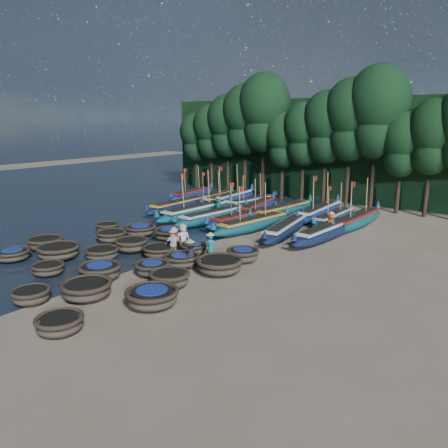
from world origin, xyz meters
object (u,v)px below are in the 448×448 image
Objects in this scene: coracle_4 at (60,323)px; coracle_9 at (152,297)px; coracle_18 at (182,259)px; long_boat_11 at (229,199)px; coracle_13 at (152,268)px; long_boat_15 at (319,212)px; coracle_15 at (112,236)px; fisherman_3 at (190,254)px; coracle_23 at (193,248)px; long_boat_4 at (213,216)px; fisherman_1 at (210,246)px; coracle_3 at (31,295)px; fisherman_4 at (173,243)px; long_boat_6 at (253,224)px; coracle_21 at (140,230)px; coracle_8 at (87,289)px; long_boat_12 at (252,202)px; coracle_16 at (132,244)px; coracle_5 at (12,254)px; coracle_20 at (108,227)px; long_boat_2 at (179,205)px; long_boat_14 at (282,211)px; long_boat_5 at (244,218)px; long_boat_8 at (326,232)px; fisherman_5 at (218,207)px; fisherman_0 at (183,237)px; coracle_7 at (100,271)px; coracle_22 at (171,234)px; coracle_10 at (45,243)px; long_boat_3 at (197,211)px; long_boat_13 at (257,207)px; long_boat_16 at (333,218)px; coracle_12 at (102,253)px; coracle_24 at (243,254)px; coracle_19 at (219,265)px; fisherman_2 at (174,239)px; long_boat_10 at (211,198)px; long_boat_17 at (357,220)px; long_boat_9 at (192,194)px; coracle_6 at (48,269)px; coracle_14 at (170,278)px; long_boat_7 at (286,229)px.

coracle_9 reaches higher than coracle_4.
long_boat_11 is at bearing 118.38° from coracle_18.
long_boat_15 is at bearing 86.23° from coracle_13.
coracle_15 is 1.32× the size of fisherman_3.
coracle_23 is 8.05m from long_boat_4.
coracle_3 is at bearing 54.30° from fisherman_1.
long_boat_6 is at bearing -131.25° from fisherman_4.
coracle_8 is at bearing -54.58° from coracle_21.
long_boat_15 is at bearing 86.58° from coracle_8.
long_boat_12 is at bearing 7.83° from long_boat_11.
coracle_16 is 0.88× the size of coracle_18.
coracle_18 is at bearing 42.73° from fisherman_1.
coracle_16 is 9.30m from long_boat_6.
long_boat_4 is 1.15× the size of long_boat_12.
coracle_21 is at bearing 78.19° from coracle_5.
long_boat_2 is (-0.78, 8.42, 0.17)m from coracle_20.
long_boat_14 reaches higher than coracle_18.
long_boat_11 is at bearing 142.93° from long_boat_5.
coracle_13 is 1.04× the size of coracle_20.
long_boat_11 reaches higher than coracle_9.
long_boat_8 reaches higher than long_boat_2.
coracle_18 is 1.25× the size of fisherman_5.
coracle_7 is at bearing 35.31° from fisherman_0.
coracle_8 is 10.14m from coracle_22.
fisherman_3 is (5.70, -9.11, 0.28)m from long_boat_4.
coracle_15 is at bearing -73.48° from long_boat_2.
coracle_10 is at bearing 171.01° from coracle_9.
long_boat_3 is (-2.87, 6.03, 0.15)m from coracle_22.
coracle_15 is at bearing 136.86° from coracle_7.
long_boat_13 reaches higher than coracle_16.
long_boat_16 reaches higher than coracle_10.
coracle_15 is 1.27× the size of fisherman_4.
coracle_12 is 14.68m from long_boat_8.
coracle_24 is 0.28× the size of long_boat_13.
coracle_19 is (9.37, -0.32, 0.02)m from coracle_15.
coracle_24 is 1.20× the size of fisherman_1.
long_boat_5 reaches higher than coracle_3.
long_boat_15 is at bearing 61.64° from coracle_10.
coracle_12 is (4.53, 0.90, -0.03)m from coracle_10.
long_boat_6 is at bearing 91.17° from coracle_23.
long_boat_16 reaches higher than fisherman_2.
coracle_4 is at bearing -64.66° from long_boat_10.
coracle_15 is at bearing -127.63° from long_boat_17.
long_boat_15 is at bearing 22.98° from long_boat_2.
long_boat_9 is 4.21× the size of fisherman_3.
long_boat_17 is (14.90, -0.89, 0.09)m from long_boat_10.
coracle_8 is 1.27× the size of coracle_20.
coracle_9 is (7.27, 0.60, 0.10)m from coracle_6.
coracle_20 is 16.83m from long_boat_15.
coracle_14 is 11.78m from long_boat_7.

